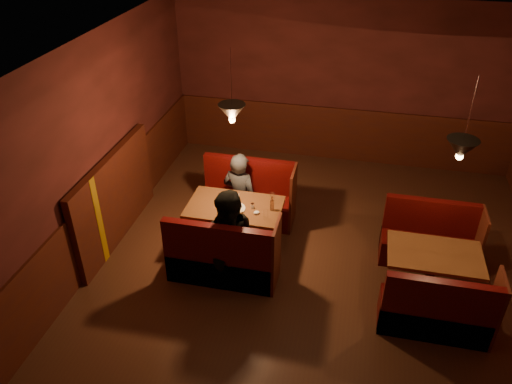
% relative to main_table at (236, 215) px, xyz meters
% --- Properties ---
extents(room, '(6.02, 7.02, 2.92)m').
position_rel_main_table_xyz_m(room, '(0.92, -0.49, 0.52)').
color(room, '#522C1C').
rests_on(room, ground).
extents(main_table, '(1.28, 0.78, 0.90)m').
position_rel_main_table_xyz_m(main_table, '(0.00, 0.00, 0.00)').
color(main_table, '#5E3614').
rests_on(main_table, ground).
extents(main_bench_far, '(1.41, 0.50, 0.96)m').
position_rel_main_table_xyz_m(main_bench_far, '(0.01, 0.73, -0.22)').
color(main_bench_far, black).
rests_on(main_bench_far, ground).
extents(main_bench_near, '(1.41, 0.50, 0.96)m').
position_rel_main_table_xyz_m(main_bench_near, '(0.01, -0.73, -0.22)').
color(main_bench_near, black).
rests_on(main_bench_near, ground).
extents(second_table, '(1.13, 0.72, 0.63)m').
position_rel_main_table_xyz_m(second_table, '(2.59, -0.39, -0.06)').
color(second_table, '#5E3614').
rests_on(second_table, ground).
extents(second_bench_far, '(1.24, 0.47, 0.89)m').
position_rel_main_table_xyz_m(second_bench_far, '(2.62, 0.28, -0.25)').
color(second_bench_far, black).
rests_on(second_bench_far, ground).
extents(second_bench_near, '(1.24, 0.47, 0.89)m').
position_rel_main_table_xyz_m(second_bench_near, '(2.62, -1.06, -0.25)').
color(second_bench_near, black).
rests_on(second_bench_near, ground).
extents(diner_a, '(0.62, 0.49, 1.51)m').
position_rel_main_table_xyz_m(diner_a, '(-0.09, 0.60, 0.23)').
color(diner_a, '#343437').
rests_on(diner_a, ground).
extents(diner_b, '(0.86, 0.70, 1.67)m').
position_rel_main_table_xyz_m(diner_b, '(0.14, -0.69, 0.30)').
color(diner_b, black).
rests_on(diner_b, ground).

